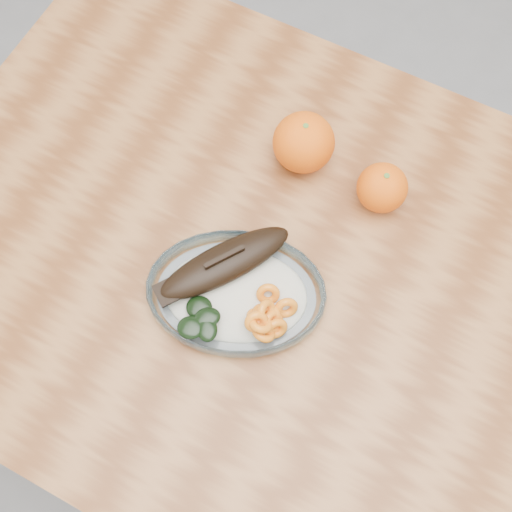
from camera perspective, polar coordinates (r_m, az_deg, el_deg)
name	(u,v)px	position (r m, az deg, el deg)	size (l,w,h in m)	color
ground	(282,380)	(1.64, 2.36, -10.96)	(3.00, 3.00, 0.00)	slate
dining_table	(298,302)	(1.01, 3.78, -4.08)	(1.20, 0.80, 0.75)	brown
plated_meal	(236,292)	(0.89, -1.82, -3.18)	(0.58, 0.58, 0.08)	white
orange_left	(304,143)	(0.96, 4.26, 10.03)	(0.09, 0.09, 0.09)	#EB5404
orange_right	(382,188)	(0.94, 11.15, 5.97)	(0.07, 0.07, 0.07)	#EB5404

